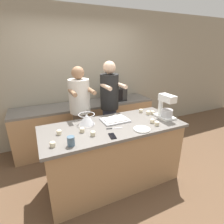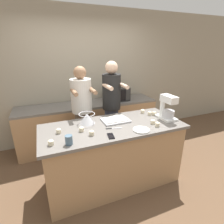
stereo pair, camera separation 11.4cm
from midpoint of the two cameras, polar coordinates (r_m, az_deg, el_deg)
The scene contains 23 objects.
ground_plane at distance 2.92m, azimuth 1.52°, elevation -21.27°, with size 16.00×16.00×0.00m, color brown.
back_wall at distance 3.77m, azimuth -8.32°, elevation 11.11°, with size 10.00×0.06×2.70m.
island_counter at distance 2.63m, azimuth 1.62°, elevation -13.60°, with size 1.95×0.82×0.93m.
back_counter at distance 3.70m, azimuth -6.28°, elevation -3.68°, with size 2.80×0.60×0.88m.
person_left at distance 2.97m, azimuth -8.54°, elevation -0.81°, with size 0.35×0.51×1.67m.
person_right at distance 3.10m, azimuth 0.92°, elevation 1.23°, with size 0.33×0.50×1.74m.
stand_mixer at distance 2.71m, azimuth 18.77°, elevation 1.04°, with size 0.20×0.30×0.36m.
mixing_bowl at distance 2.45m, azimuth -6.86°, elevation -2.03°, with size 0.23×0.23×0.14m.
baking_tray at distance 2.53m, azimuth 2.44°, elevation -2.59°, with size 0.38×0.28×0.04m.
microwave_oven at distance 3.72m, azimuth 2.70°, elevation 5.98°, with size 0.44×0.34×0.28m.
cell_phone at distance 2.11m, azimuth 1.17°, elevation -7.84°, with size 0.09×0.15×0.01m.
drinking_glass at distance 1.97m, azimuth -12.30°, elevation -8.94°, with size 0.08×0.08×0.11m.
small_plate at distance 2.29m, azimuth 10.94°, elevation -5.77°, with size 0.21×0.21×0.02m.
knife at distance 2.31m, azimuth 1.72°, elevation -5.37°, with size 0.22×0.07×0.01m.
cupcake_0 at distance 2.89m, azimuth 11.06°, elevation 0.28°, with size 0.06×0.06×0.06m.
cupcake_1 at distance 2.45m, azimuth 15.91°, elevation -3.88°, with size 0.06×0.06×0.06m.
cupcake_2 at distance 2.82m, azimuth 13.35°, elevation -0.39°, with size 0.06×0.06×0.06m.
cupcake_3 at distance 2.25m, azimuth -8.53°, elevation -5.55°, with size 0.06×0.06×0.06m.
cupcake_4 at distance 2.84m, azimuth 14.72°, elevation -0.38°, with size 0.06×0.06×0.06m.
cupcake_5 at distance 2.02m, azimuth -17.82°, elevation -9.48°, with size 0.06×0.06×0.06m.
cupcake_6 at distance 2.26m, azimuth -15.69°, elevation -5.94°, with size 0.06×0.06×0.06m.
cupcake_7 at distance 2.14m, azimuth -5.17°, elevation -6.80°, with size 0.06×0.06×0.06m.
cupcake_8 at distance 2.52m, azimuth 14.45°, elevation -3.06°, with size 0.06×0.06×0.06m.
Camera 2 is at (-0.83, -2.02, 1.93)m, focal length 28.00 mm.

